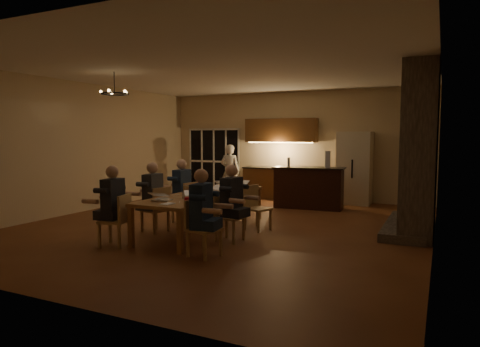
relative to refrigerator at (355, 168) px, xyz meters
name	(u,v)px	position (x,y,z in m)	size (l,w,h in m)	color
floor	(224,226)	(-1.90, -4.15, -1.00)	(9.00, 9.00, 0.00)	brown
back_wall	(293,145)	(-1.90, 0.37, 0.60)	(8.00, 0.04, 3.20)	#CCB190
left_wall	(80,147)	(-5.92, -4.15, 0.60)	(0.04, 9.00, 3.20)	#CCB190
right_wall	(438,153)	(2.12, -4.15, 0.60)	(0.04, 9.00, 3.20)	#CCB190
ceiling	(224,70)	(-1.90, -4.15, 2.22)	(8.00, 9.00, 0.04)	white
french_doors	(214,161)	(-4.60, 0.32, 0.05)	(1.86, 0.08, 2.10)	black
fireplace	(421,150)	(1.80, -2.95, 0.60)	(0.58, 2.50, 3.20)	#665B50
kitchenette	(280,159)	(-2.20, 0.05, 0.20)	(2.24, 0.68, 2.40)	brown
refrigerator	(355,168)	(0.00, 0.00, 0.00)	(0.90, 0.68, 2.00)	beige
dining_table	(204,212)	(-2.03, -4.76, -0.62)	(1.10, 3.33, 0.75)	#AD7645
bar_island	(309,188)	(-0.93, -1.25, -0.46)	(1.83, 0.68, 1.08)	black
chair_left_near	(114,220)	(-2.85, -6.41, -0.55)	(0.44, 0.44, 0.89)	tan
chair_left_mid	(155,209)	(-2.88, -5.21, -0.55)	(0.44, 0.44, 0.89)	tan
chair_left_far	(185,202)	(-2.84, -4.20, -0.55)	(0.44, 0.44, 0.89)	tan
chair_right_near	(204,229)	(-1.12, -6.32, -0.55)	(0.44, 0.44, 0.89)	tan
chair_right_mid	(230,217)	(-1.20, -5.26, -0.55)	(0.44, 0.44, 0.89)	tan
chair_right_far	(258,208)	(-1.11, -4.22, -0.55)	(0.44, 0.44, 0.89)	tan
person_left_near	(113,205)	(-2.90, -6.36, -0.31)	(0.60, 0.60, 1.38)	#23262D
person_right_near	(201,213)	(-1.15, -6.35, -0.31)	(0.60, 0.60, 1.38)	#1D2E4A
person_left_mid	(153,198)	(-2.86, -5.29, -0.31)	(0.60, 0.60, 1.38)	#31353A
person_right_mid	(232,203)	(-1.18, -5.25, -0.31)	(0.60, 0.60, 1.38)	#23262D
person_left_far	(182,191)	(-2.94, -4.16, -0.31)	(0.60, 0.60, 1.38)	#1D2E4A
standing_person	(230,171)	(-3.66, -0.38, -0.18)	(0.59, 0.39, 1.63)	silver
chandelier	(115,94)	(-3.99, -5.02, 1.75)	(0.57, 0.57, 0.03)	black
laptop_a	(162,194)	(-2.24, -5.86, -0.14)	(0.32, 0.28, 0.23)	silver
laptop_b	(194,194)	(-1.72, -5.63, -0.14)	(0.32, 0.28, 0.23)	silver
laptop_c	(196,187)	(-2.27, -4.66, -0.14)	(0.32, 0.28, 0.23)	silver
laptop_d	(215,189)	(-1.78, -4.75, -0.14)	(0.32, 0.28, 0.23)	silver
laptop_e	(223,182)	(-2.19, -3.63, -0.14)	(0.32, 0.28, 0.23)	silver
laptop_f	(239,183)	(-1.75, -3.73, -0.14)	(0.32, 0.28, 0.23)	silver
mug_front	(191,194)	(-2.05, -5.22, -0.20)	(0.08, 0.08, 0.10)	white
mug_mid	(220,188)	(-1.97, -4.21, -0.20)	(0.08, 0.08, 0.10)	white
mug_back	(208,186)	(-2.41, -3.95, -0.20)	(0.08, 0.08, 0.10)	white
redcup_near	(187,201)	(-1.61, -6.04, -0.19)	(0.09, 0.09, 0.12)	red
redcup_mid	(196,187)	(-2.49, -4.32, -0.19)	(0.09, 0.09, 0.12)	red
redcup_far	(242,184)	(-1.85, -3.39, -0.19)	(0.09, 0.09, 0.12)	red
can_silver	(184,195)	(-2.03, -5.49, -0.19)	(0.06, 0.06, 0.12)	#B2B2B7
can_cola	(228,183)	(-2.21, -3.38, -0.19)	(0.06, 0.06, 0.12)	#3F0F0C
can_right	(230,190)	(-1.59, -4.49, -0.19)	(0.06, 0.06, 0.12)	#B2B2B7
plate_near	(210,198)	(-1.63, -5.24, -0.24)	(0.28, 0.28, 0.02)	white
plate_left	(163,199)	(-2.31, -5.74, -0.24)	(0.23, 0.23, 0.02)	white
plate_far	(242,190)	(-1.57, -3.99, -0.24)	(0.25, 0.25, 0.02)	white
notepad	(168,204)	(-1.91, -6.16, -0.24)	(0.16, 0.23, 0.01)	white
bar_bottle	(289,162)	(-1.49, -1.25, 0.20)	(0.07, 0.07, 0.24)	#99999E
bar_blender	(328,159)	(-0.46, -1.20, 0.29)	(0.13, 0.13, 0.42)	silver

